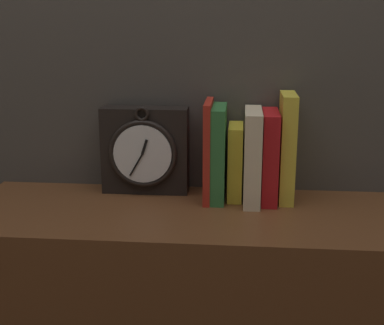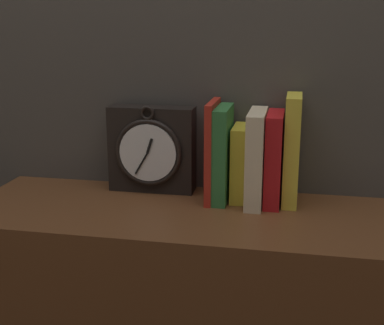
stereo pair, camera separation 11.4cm
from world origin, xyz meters
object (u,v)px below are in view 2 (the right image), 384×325
Objects in this scene: clock at (152,149)px; book_slot3_cream at (256,158)px; book_slot0_red at (212,151)px; book_slot4_red at (274,159)px; book_slot2_yellow at (240,163)px; book_slot5_yellow at (292,150)px; book_slot1_green at (223,154)px.

clock is 1.02× the size of book_slot3_cream.
book_slot0_red is (0.15, -0.03, 0.01)m from clock.
book_slot2_yellow is at bearing 170.91° from book_slot4_red.
book_slot4_red is at bearing -168.19° from book_slot5_yellow.
book_slot4_red reaches higher than book_slot2_yellow.
book_slot0_red reaches higher than book_slot1_green.
book_slot0_red is 0.18m from book_slot5_yellow.
book_slot3_cream is at bearing -167.29° from book_slot4_red.
book_slot1_green is at bearing -10.00° from clock.
clock reaches higher than book_slot2_yellow.
book_slot1_green is at bearing -162.43° from book_slot2_yellow.
clock is at bearing 173.87° from book_slot4_red.
book_slot5_yellow reaches higher than clock.
book_slot0_red is at bearing -11.91° from clock.
book_slot5_yellow is at bearing 11.81° from book_slot4_red.
book_slot1_green reaches higher than book_slot2_yellow.
clock is 0.94× the size of book_slot0_red.
book_slot1_green is 1.26× the size of book_slot2_yellow.
clock is 0.87× the size of book_slot5_yellow.
book_slot1_green reaches higher than book_slot3_cream.
clock reaches higher than book_slot3_cream.
book_slot0_red is at bearing -177.35° from book_slot1_green.
book_slot0_red is 1.33× the size of book_slot2_yellow.
book_slot3_cream is (0.08, -0.01, -0.00)m from book_slot1_green.
book_slot4_red is at bearing -6.13° from clock.
book_slot0_red is 1.08× the size of book_slot3_cream.
book_slot5_yellow is at bearing 2.84° from book_slot0_red.
book_slot3_cream is at bearing -6.73° from book_slot1_green.
book_slot5_yellow is (0.18, 0.01, 0.01)m from book_slot0_red.
book_slot5_yellow reaches higher than book_slot2_yellow.
book_slot5_yellow reaches higher than book_slot0_red.
book_slot3_cream is 0.08m from book_slot5_yellow.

